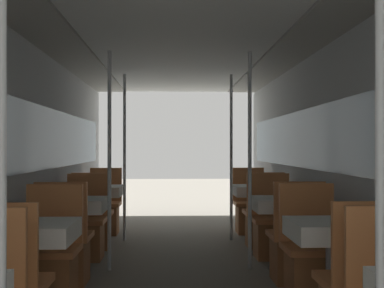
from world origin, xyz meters
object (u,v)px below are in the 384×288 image
object	(u,v)px
support_pole_left_3	(124,157)
dining_table_right_1	(333,236)
chair_left_far_2	(85,233)
chair_right_near_3	(263,224)
support_pole_left_2	(109,160)
chair_right_far_2	(272,232)
dining_table_left_1	(31,238)
chair_right_far_3	(250,213)
dining_table_right_3	(256,194)
chair_left_far_3	(104,214)
dining_table_right_2	(282,208)
chair_right_far_1	(312,266)
chair_left_near_3	(93,225)
chair_right_near_2	(295,251)
support_pole_right_3	(231,157)
support_pole_right_0	(380,183)
chair_left_far_1	(50,268)
support_pole_right_2	(250,160)
dining_table_left_2	(76,209)
support_pole_left_0	(1,184)
dining_table_left_3	(99,194)
chair_left_near_2	(65,253)

from	to	relation	value
support_pole_left_3	dining_table_right_1	distance (m)	3.98
chair_left_far_2	chair_right_near_3	xyz separation A→B (m)	(2.15, 0.62, 0.00)
support_pole_left_2	chair_right_far_2	world-z (taller)	support_pole_left_2
dining_table_left_1	support_pole_left_2	world-z (taller)	support_pole_left_2
chair_right_far_3	dining_table_right_3	bearing A→B (deg)	90.00
chair_left_far_3	dining_table_right_2	distance (m)	3.18
chair_right_near_3	chair_right_far_1	bearing A→B (deg)	-90.00
support_pole_left_2	chair_left_near_3	world-z (taller)	support_pole_left_2
chair_left_far_3	dining_table_right_1	xyz separation A→B (m)	(2.15, -4.08, 0.34)
chair_left_near_3	chair_left_far_3	world-z (taller)	same
chair_right_near_3	chair_left_far_2	bearing A→B (deg)	-163.87
dining_table_right_2	chair_right_near_2	world-z (taller)	chair_right_near_2
dining_table_right_1	dining_table_left_1	bearing A→B (deg)	180.00
chair_right_far_3	support_pole_right_3	world-z (taller)	support_pole_right_3
chair_right_far_2	support_pole_left_2	bearing A→B (deg)	17.38
chair_left_far_2	chair_right_far_2	bearing A→B (deg)	-180.00
chair_left_far_3	chair_right_near_2	xyz separation A→B (m)	(2.15, -2.89, 0.00)
chair_right_far_2	dining_table_left_1	bearing A→B (deg)	47.15
chair_left_far_3	support_pole_right_0	bearing A→B (deg)	107.23
support_pole_right_3	chair_right_near_2	bearing A→B (deg)	-81.56
chair_left_far_1	dining_table_right_1	world-z (taller)	chair_left_far_1
support_pole_right_2	dining_table_right_3	bearing A→B (deg)	78.90
chair_right_far_3	dining_table_right_1	bearing A→B (deg)	90.00
dining_table_left_1	support_pole_right_2	size ratio (longest dim) A/B	0.33
chair_left_far_3	support_pole_right_3	distance (m)	2.08
dining_table_left_1	dining_table_right_1	bearing A→B (deg)	0.00
dining_table_right_1	chair_right_far_1	xyz separation A→B (m)	(0.00, 0.57, -0.34)
support_pole_left_2	dining_table_right_2	distance (m)	1.88
chair_left_far_2	dining_table_right_2	distance (m)	2.25
dining_table_left_2	support_pole_left_0	bearing A→B (deg)	-84.40
chair_left_far_2	support_pole_right_2	xyz separation A→B (m)	(1.81, -0.57, 0.85)
chair_left_near_3	dining_table_left_1	bearing A→B (deg)	-90.00
dining_table_left_1	support_pole_left_0	bearing A→B (deg)	-78.90
dining_table_left_3	support_pole_right_3	size ratio (longest dim) A/B	0.33
support_pole_right_0	chair_left_far_2	bearing A→B (deg)	113.93
support_pole_right_3	support_pole_left_3	bearing A→B (deg)	180.00
chair_right_far_1	dining_table_right_1	bearing A→B (deg)	90.00
support_pole_right_2	chair_right_far_3	distance (m)	2.49
dining_table_left_1	chair_right_near_2	bearing A→B (deg)	28.90
chair_left_far_1	chair_right_near_2	xyz separation A→B (m)	(2.15, 0.62, 0.00)
chair_left_far_2	dining_table_right_1	world-z (taller)	chair_left_far_2
support_pole_left_2	dining_table_right_3	size ratio (longest dim) A/B	3.06
support_pole_right_3	chair_left_near_2	bearing A→B (deg)	-127.93
chair_left_near_2	chair_left_far_2	bearing A→B (deg)	90.00
chair_left_far_1	dining_table_left_2	size ratio (longest dim) A/B	1.29
chair_left_near_2	support_pole_right_0	distance (m)	3.56
dining_table_left_3	chair_right_near_3	bearing A→B (deg)	-14.73
dining_table_right_3	support_pole_right_2	bearing A→B (deg)	-101.10
chair_right_near_2	dining_table_left_3	bearing A→B (deg)	132.85
dining_table_right_2	dining_table_right_1	bearing A→B (deg)	-90.00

